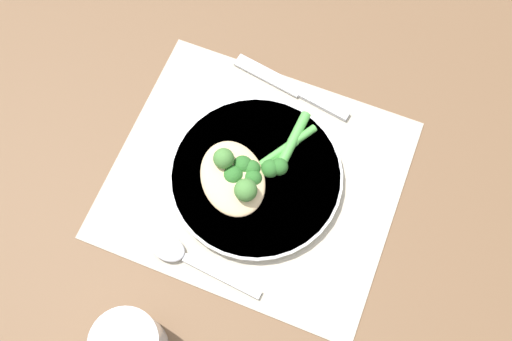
{
  "coord_description": "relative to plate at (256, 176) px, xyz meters",
  "views": [
    {
      "loc": [
        0.11,
        -0.27,
        0.79
      ],
      "look_at": [
        0.0,
        0.0,
        0.03
      ],
      "focal_mm": 42.0,
      "sensor_mm": 36.0,
      "label": 1
    }
  ],
  "objects": [
    {
      "name": "ground_plane",
      "position": [
        0.0,
        0.0,
        -0.01
      ],
      "size": [
        3.0,
        3.0,
        0.0
      ],
      "primitive_type": "plane",
      "color": "brown"
    },
    {
      "name": "placemat",
      "position": [
        0.0,
        0.0,
        -0.01
      ],
      "size": [
        0.39,
        0.34,
        0.0
      ],
      "color": "#B2A893",
      "rests_on": "ground_plane"
    },
    {
      "name": "plate",
      "position": [
        0.0,
        0.0,
        0.0
      ],
      "size": [
        0.24,
        0.24,
        0.01
      ],
      "color": "white",
      "rests_on": "placemat"
    },
    {
      "name": "chicken_fillet",
      "position": [
        -0.03,
        -0.02,
        0.02
      ],
      "size": [
        0.14,
        0.14,
        0.02
      ],
      "rotation": [
        0.0,
        0.0,
        5.42
      ],
      "color": "#DBBC89",
      "rests_on": "plate"
    },
    {
      "name": "pesto_dollop_primary",
      "position": [
        -0.04,
        -0.01,
        0.04
      ],
      "size": [
        0.03,
        0.03,
        0.03
      ],
      "color": "#477F38",
      "rests_on": "chicken_fillet"
    },
    {
      "name": "pesto_dollop_secondary",
      "position": [
        -0.0,
        -0.04,
        0.04
      ],
      "size": [
        0.03,
        0.03,
        0.03
      ],
      "color": "#477F38",
      "rests_on": "chicken_fillet"
    },
    {
      "name": "broccoli_stalk_front",
      "position": [
        -0.02,
        -0.01,
        0.02
      ],
      "size": [
        0.08,
        0.1,
        0.03
      ],
      "rotation": [
        0.0,
        0.0,
        8.89
      ],
      "color": "#51A847",
      "rests_on": "plate"
    },
    {
      "name": "broccoli_stalk_left",
      "position": [
        -0.0,
        0.01,
        0.02
      ],
      "size": [
        0.09,
        0.12,
        0.03
      ],
      "rotation": [
        0.0,
        0.0,
        8.87
      ],
      "color": "#51A847",
      "rests_on": "plate"
    },
    {
      "name": "broccoli_stalk_right",
      "position": [
        0.02,
        0.03,
        0.02
      ],
      "size": [
        0.04,
        0.11,
        0.03
      ],
      "rotation": [
        0.0,
        0.0,
        9.35
      ],
      "color": "#51A847",
      "rests_on": "plate"
    },
    {
      "name": "knife",
      "position": [
        -0.0,
        0.15,
        -0.01
      ],
      "size": [
        0.19,
        0.05,
        0.01
      ],
      "rotation": [
        0.0,
        0.0,
        1.4
      ],
      "color": "silver",
      "rests_on": "placemat"
    },
    {
      "name": "spoon",
      "position": [
        -0.05,
        -0.14,
        -0.0
      ],
      "size": [
        0.16,
        0.04,
        0.01
      ],
      "rotation": [
        0.0,
        0.0,
        1.48
      ],
      "color": "silver",
      "rests_on": "placemat"
    }
  ]
}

